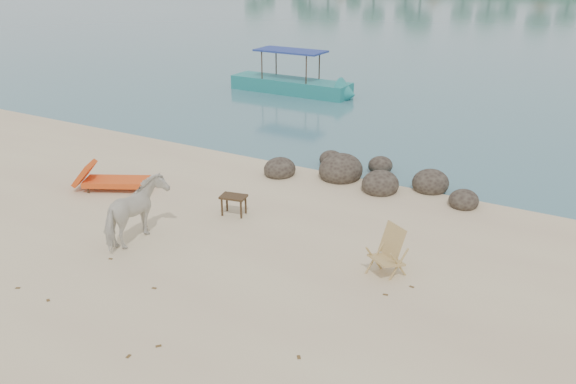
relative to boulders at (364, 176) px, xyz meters
name	(u,v)px	position (x,y,z in m)	size (l,w,h in m)	color
water	(570,1)	(-1.15, 84.18, -0.18)	(400.00, 400.00, 0.00)	#3D6F7A
boulders	(364,176)	(0.00, 0.00, 0.00)	(6.26, 2.83, 0.97)	black
cow	(136,213)	(-3.10, -6.06, 0.55)	(0.79, 1.73, 1.46)	silver
side_table	(234,206)	(-2.00, -3.79, 0.08)	(0.65, 0.42, 0.52)	#322214
lounge_chair	(117,179)	(-5.85, -4.00, 0.15)	(2.24, 0.78, 0.67)	orange
deck_chair	(387,255)	(2.40, -4.66, 0.31)	(0.63, 0.69, 0.99)	tan
boat_near	(291,57)	(-7.77, 9.48, 1.48)	(6.86, 1.54, 3.33)	#207D7B
dead_leaves	(223,287)	(-0.28, -6.68, -0.18)	(6.93, 6.12, 0.00)	brown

